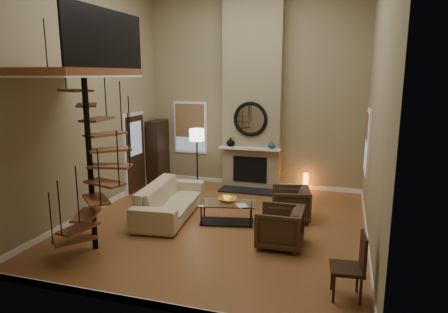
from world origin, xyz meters
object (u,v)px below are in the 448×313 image
(armchair_near, at_px, (294,204))
(armchair_far, at_px, (284,228))
(coffee_table, at_px, (227,210))
(sofa, at_px, (170,199))
(floor_lamp, at_px, (197,140))
(accent_lamp, at_px, (306,182))
(side_chair, at_px, (354,264))
(hutch, at_px, (158,150))

(armchair_near, distance_m, armchair_far, 1.44)
(armchair_near, relative_size, coffee_table, 0.62)
(sofa, height_order, armchair_near, sofa)
(floor_lamp, height_order, accent_lamp, floor_lamp)
(accent_lamp, relative_size, side_chair, 0.50)
(coffee_table, bearing_deg, side_chair, -42.19)
(side_chair, bearing_deg, armchair_near, 112.26)
(hutch, relative_size, accent_lamp, 3.57)
(armchair_far, xyz_separation_m, floor_lamp, (-2.81, 2.91, 1.06))
(sofa, relative_size, floor_lamp, 1.45)
(hutch, xyz_separation_m, side_chair, (5.45, -4.96, -0.42))
(armchair_far, bearing_deg, accent_lamp, 179.01)
(armchair_near, bearing_deg, floor_lamp, -129.38)
(hutch, relative_size, armchair_near, 2.16)
(sofa, bearing_deg, coffee_table, -97.70)
(sofa, bearing_deg, accent_lamp, -49.38)
(side_chair, bearing_deg, coffee_table, 137.81)
(hutch, relative_size, side_chair, 1.79)
(hutch, distance_m, floor_lamp, 1.61)
(coffee_table, height_order, floor_lamp, floor_lamp)
(armchair_near, bearing_deg, side_chair, 10.54)
(hutch, distance_m, coffee_table, 3.98)
(armchair_near, distance_m, floor_lamp, 3.35)
(armchair_near, distance_m, accent_lamp, 2.31)
(hutch, distance_m, side_chair, 7.38)
(hutch, height_order, floor_lamp, hutch)
(hutch, distance_m, accent_lamp, 4.34)
(hutch, bearing_deg, accent_lamp, 3.78)
(coffee_table, bearing_deg, armchair_far, -31.24)
(coffee_table, distance_m, side_chair, 3.45)
(coffee_table, bearing_deg, floor_lamp, 124.95)
(accent_lamp, distance_m, side_chair, 5.38)
(floor_lamp, xyz_separation_m, accent_lamp, (2.84, 0.84, -1.16))
(armchair_far, relative_size, accent_lamp, 1.71)
(hutch, bearing_deg, side_chair, -42.30)
(hutch, relative_size, coffee_table, 1.33)
(floor_lamp, bearing_deg, accent_lamp, 16.38)
(accent_lamp, bearing_deg, floor_lamp, -163.62)
(hutch, xyz_separation_m, armchair_near, (4.25, -2.03, -0.60))
(armchair_far, bearing_deg, side_chair, 38.32)
(hutch, relative_size, sofa, 0.71)
(coffee_table, bearing_deg, armchair_near, 24.54)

